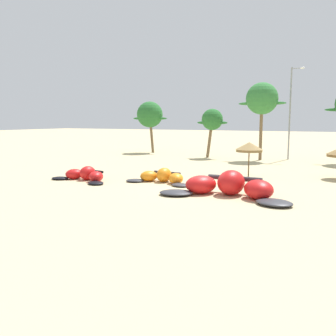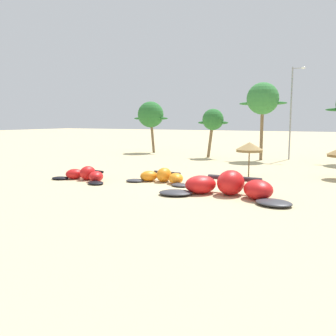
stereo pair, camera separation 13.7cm
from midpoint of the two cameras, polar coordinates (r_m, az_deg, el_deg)
The scene contains 9 objects.
ground_plane at distance 24.99m, azimuth 4.46°, elevation -3.24°, with size 260.00×260.00×0.00m, color #C6B284.
kite_far_left at distance 28.99m, azimuth -12.65°, elevation -1.07°, with size 5.51×2.86×1.08m.
kite_left at distance 27.34m, azimuth -0.78°, elevation -1.41°, with size 5.47×2.60×1.07m.
kite_left_of_center at distance 22.77m, azimuth 9.56°, elevation -2.87°, with size 8.52×3.89×1.55m.
beach_umbrella_near_van at distance 30.56m, azimuth 12.68°, elevation 3.20°, with size 2.23×2.23×2.85m.
palm_leftmost at distance 52.31m, azimuth -2.64°, elevation 8.27°, with size 5.48×3.65×7.22m.
palm_left at distance 45.39m, azimuth 7.09°, elevation 7.39°, with size 3.90×2.60×5.99m.
palm_left_of_gap at distance 43.73m, azimuth 14.63°, elevation 10.33°, with size 5.45×3.63×8.87m.
lamppost_west at distance 45.30m, azimuth 18.79°, elevation 8.62°, with size 1.52×0.24×10.63m.
Camera 2 is at (9.52, -22.63, 4.67)m, focal length 39.16 mm.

